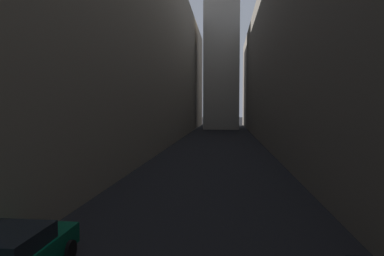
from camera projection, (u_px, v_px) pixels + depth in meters
name	position (u px, v px, depth m)	size (l,w,h in m)	color
ground_plane	(217.00, 148.00, 38.92)	(264.00, 264.00, 0.00)	black
building_block_left	(126.00, 49.00, 41.34)	(11.04, 108.00, 23.06)	#756B5B
building_block_right	(323.00, 56.00, 39.13)	(12.91, 108.00, 20.76)	#60594F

